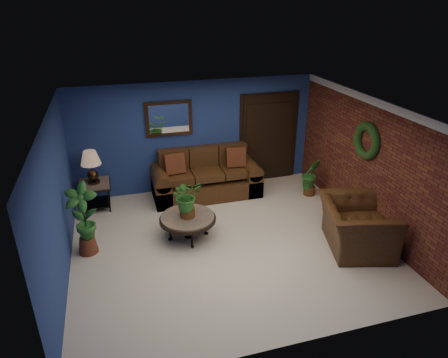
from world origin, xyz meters
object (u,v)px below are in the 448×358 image
object	(u,v)px
armchair	(356,226)
table_lamp	(91,163)
coffee_table	(188,219)
end_table	(95,189)
side_chair	(223,168)
sofa	(205,179)

from	to	relation	value
armchair	table_lamp	bearing A→B (deg)	73.63
coffee_table	armchair	xyz separation A→B (m)	(2.81, -1.14, 0.04)
end_table	side_chair	distance (m)	2.83
table_lamp	armchair	xyz separation A→B (m)	(4.45, -2.80, -0.60)
table_lamp	end_table	bearing A→B (deg)	135.00
table_lamp	armchair	bearing A→B (deg)	-32.18
coffee_table	armchair	distance (m)	3.03
sofa	end_table	world-z (taller)	sofa
coffee_table	end_table	distance (m)	2.34
sofa	coffee_table	bearing A→B (deg)	-113.79
armchair	side_chair	bearing A→B (deg)	45.29
end_table	coffee_table	bearing A→B (deg)	-45.33
sofa	coffee_table	distance (m)	1.86
coffee_table	table_lamp	world-z (taller)	table_lamp
coffee_table	table_lamp	distance (m)	2.42
sofa	side_chair	size ratio (longest dim) A/B	2.35
table_lamp	armchair	distance (m)	5.29
coffee_table	side_chair	bearing A→B (deg)	55.73
side_chair	table_lamp	bearing A→B (deg)	-171.15
end_table	sofa	bearing A→B (deg)	0.95
table_lamp	armchair	world-z (taller)	table_lamp
end_table	side_chair	bearing A→B (deg)	1.50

